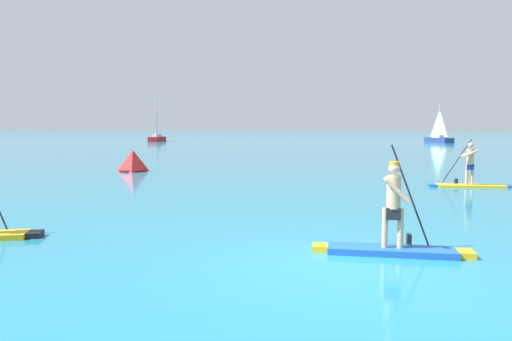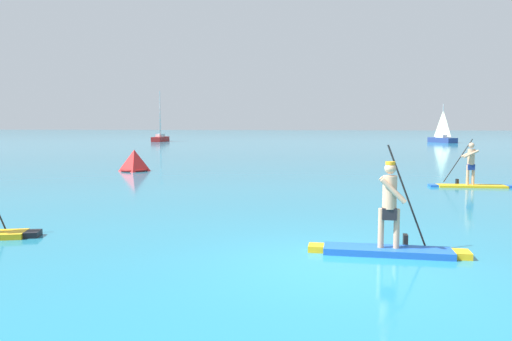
{
  "view_description": "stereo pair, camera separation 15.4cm",
  "coord_description": "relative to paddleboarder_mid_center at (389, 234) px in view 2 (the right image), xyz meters",
  "views": [
    {
      "loc": [
        -0.03,
        -8.3,
        2.4
      ],
      "look_at": [
        -3.07,
        9.65,
        0.71
      ],
      "focal_mm": 34.44,
      "sensor_mm": 36.0,
      "label": 1
    },
    {
      "loc": [
        0.12,
        -8.27,
        2.4
      ],
      "look_at": [
        -3.07,
        9.65,
        0.71
      ],
      "focal_mm": 34.44,
      "sensor_mm": 36.0,
      "label": 2
    }
  ],
  "objects": [
    {
      "name": "race_marker_buoy",
      "position": [
        -11.59,
        14.73,
        0.12
      ],
      "size": [
        1.49,
        1.49,
        1.12
      ],
      "color": "red",
      "rests_on": "ground"
    },
    {
      "name": "sailboat_left_horizon",
      "position": [
        -27.24,
        59.0,
        0.52
      ],
      "size": [
        1.83,
        5.42,
        7.31
      ],
      "rotation": [
        0.0,
        0.0,
        1.67
      ],
      "color": "#A51E1E",
      "rests_on": "ground"
    },
    {
      "name": "paddleboarder_far_right",
      "position": [
        4.01,
        10.81,
        0.01
      ],
      "size": [
        3.2,
        0.96,
        1.92
      ],
      "rotation": [
        0.0,
        0.0,
        3.22
      ],
      "color": "yellow",
      "rests_on": "ground"
    },
    {
      "name": "paddleboarder_mid_center",
      "position": [
        0.0,
        0.0,
        0.0
      ],
      "size": [
        2.93,
        0.8,
        2.05
      ],
      "rotation": [
        0.0,
        0.0,
        -0.01
      ],
      "color": "blue",
      "rests_on": "ground"
    },
    {
      "name": "ground",
      "position": [
        -0.98,
        -0.98,
        -0.38
      ],
      "size": [
        440.0,
        440.0,
        0.0
      ],
      "primitive_type": "plane",
      "color": "teal"
    },
    {
      "name": "sailboat_right_horizon",
      "position": [
        12.44,
        61.29,
        0.29
      ],
      "size": [
        3.24,
        5.07,
        5.23
      ],
      "rotation": [
        0.0,
        0.0,
        5.12
      ],
      "color": "navy",
      "rests_on": "ground"
    }
  ]
}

